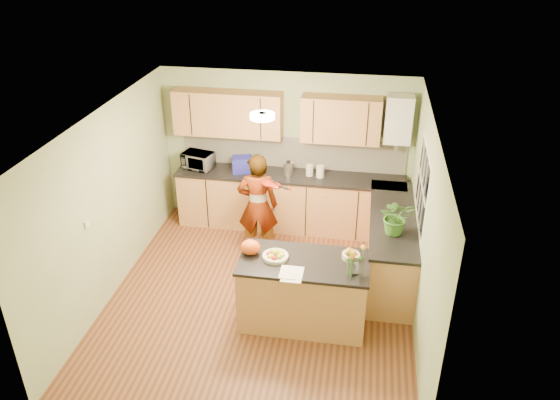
# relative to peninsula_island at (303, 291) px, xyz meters

# --- Properties ---
(floor) EXTENTS (4.50, 4.50, 0.00)m
(floor) POSITION_rel_peninsula_island_xyz_m (-0.62, 0.37, -0.45)
(floor) COLOR #542C18
(floor) RESTS_ON ground
(ceiling) EXTENTS (4.00, 4.50, 0.02)m
(ceiling) POSITION_rel_peninsula_island_xyz_m (-0.62, 0.37, 2.05)
(ceiling) COLOR silver
(ceiling) RESTS_ON wall_back
(wall_back) EXTENTS (4.00, 0.02, 2.50)m
(wall_back) POSITION_rel_peninsula_island_xyz_m (-0.62, 2.62, 0.80)
(wall_back) COLOR #8AA173
(wall_back) RESTS_ON floor
(wall_front) EXTENTS (4.00, 0.02, 2.50)m
(wall_front) POSITION_rel_peninsula_island_xyz_m (-0.62, -1.88, 0.80)
(wall_front) COLOR #8AA173
(wall_front) RESTS_ON floor
(wall_left) EXTENTS (0.02, 4.50, 2.50)m
(wall_left) POSITION_rel_peninsula_island_xyz_m (-2.62, 0.37, 0.80)
(wall_left) COLOR #8AA173
(wall_left) RESTS_ON floor
(wall_right) EXTENTS (0.02, 4.50, 2.50)m
(wall_right) POSITION_rel_peninsula_island_xyz_m (1.38, 0.37, 0.80)
(wall_right) COLOR #8AA173
(wall_right) RESTS_ON floor
(back_counter) EXTENTS (3.64, 0.62, 0.94)m
(back_counter) POSITION_rel_peninsula_island_xyz_m (-0.52, 2.32, 0.02)
(back_counter) COLOR #A67042
(back_counter) RESTS_ON floor
(right_counter) EXTENTS (0.62, 2.24, 0.94)m
(right_counter) POSITION_rel_peninsula_island_xyz_m (1.08, 1.22, 0.02)
(right_counter) COLOR #A67042
(right_counter) RESTS_ON floor
(splashback) EXTENTS (3.60, 0.02, 0.52)m
(splashback) POSITION_rel_peninsula_island_xyz_m (-0.52, 2.60, 0.75)
(splashback) COLOR beige
(splashback) RESTS_ON back_counter
(upper_cabinets) EXTENTS (3.20, 0.34, 0.70)m
(upper_cabinets) POSITION_rel_peninsula_island_xyz_m (-0.79, 2.45, 1.40)
(upper_cabinets) COLOR #A67042
(upper_cabinets) RESTS_ON wall_back
(boiler) EXTENTS (0.40, 0.30, 0.86)m
(boiler) POSITION_rel_peninsula_island_xyz_m (1.08, 2.46, 1.44)
(boiler) COLOR silver
(boiler) RESTS_ON wall_back
(window_right) EXTENTS (0.01, 1.30, 1.05)m
(window_right) POSITION_rel_peninsula_island_xyz_m (1.38, 0.97, 1.10)
(window_right) COLOR silver
(window_right) RESTS_ON wall_right
(light_switch) EXTENTS (0.02, 0.09, 0.09)m
(light_switch) POSITION_rel_peninsula_island_xyz_m (-2.60, -0.23, 0.85)
(light_switch) COLOR silver
(light_switch) RESTS_ON wall_left
(ceiling_lamp) EXTENTS (0.30, 0.30, 0.07)m
(ceiling_lamp) POSITION_rel_peninsula_island_xyz_m (-0.62, 0.67, 2.01)
(ceiling_lamp) COLOR #FFEABF
(ceiling_lamp) RESTS_ON ceiling
(peninsula_island) EXTENTS (1.57, 0.81, 0.90)m
(peninsula_island) POSITION_rel_peninsula_island_xyz_m (0.00, 0.00, 0.00)
(peninsula_island) COLOR #A67042
(peninsula_island) RESTS_ON floor
(fruit_dish) EXTENTS (0.31, 0.31, 0.11)m
(fruit_dish) POSITION_rel_peninsula_island_xyz_m (-0.35, 0.00, 0.50)
(fruit_dish) COLOR beige
(fruit_dish) RESTS_ON peninsula_island
(orange_bowl) EXTENTS (0.22, 0.22, 0.13)m
(orange_bowl) POSITION_rel_peninsula_island_xyz_m (0.55, 0.15, 0.50)
(orange_bowl) COLOR beige
(orange_bowl) RESTS_ON peninsula_island
(flower_vase) EXTENTS (0.23, 0.23, 0.43)m
(flower_vase) POSITION_rel_peninsula_island_xyz_m (0.60, -0.18, 0.74)
(flower_vase) COLOR silver
(flower_vase) RESTS_ON peninsula_island
(orange_bag) EXTENTS (0.27, 0.24, 0.18)m
(orange_bag) POSITION_rel_peninsula_island_xyz_m (-0.67, 0.05, 0.54)
(orange_bag) COLOR #E44E12
(orange_bag) RESTS_ON peninsula_island
(papers) EXTENTS (0.24, 0.33, 0.01)m
(papers) POSITION_rel_peninsula_island_xyz_m (-0.10, -0.30, 0.46)
(papers) COLOR white
(papers) RESTS_ON peninsula_island
(violinist) EXTENTS (0.63, 0.46, 1.62)m
(violinist) POSITION_rel_peninsula_island_xyz_m (-0.86, 1.45, 0.36)
(violinist) COLOR #DEA588
(violinist) RESTS_ON floor
(violin) EXTENTS (0.59, 0.51, 0.15)m
(violin) POSITION_rel_peninsula_island_xyz_m (-0.66, 1.23, 0.85)
(violin) COLOR #4C0C04
(violin) RESTS_ON violinist
(microwave) EXTENTS (0.54, 0.43, 0.26)m
(microwave) POSITION_rel_peninsula_island_xyz_m (-2.02, 2.33, 0.62)
(microwave) COLOR silver
(microwave) RESTS_ON back_counter
(blue_box) EXTENTS (0.36, 0.30, 0.25)m
(blue_box) POSITION_rel_peninsula_island_xyz_m (-1.28, 2.30, 0.61)
(blue_box) COLOR navy
(blue_box) RESTS_ON back_counter
(kettle) EXTENTS (0.15, 0.15, 0.28)m
(kettle) POSITION_rel_peninsula_island_xyz_m (-0.54, 2.31, 0.60)
(kettle) COLOR #B0B0B4
(kettle) RESTS_ON back_counter
(jar_cream) EXTENTS (0.15, 0.15, 0.18)m
(jar_cream) POSITION_rel_peninsula_island_xyz_m (-0.21, 2.34, 0.58)
(jar_cream) COLOR beige
(jar_cream) RESTS_ON back_counter
(jar_white) EXTENTS (0.16, 0.16, 0.19)m
(jar_white) POSITION_rel_peninsula_island_xyz_m (-0.04, 2.30, 0.58)
(jar_white) COLOR silver
(jar_white) RESTS_ON back_counter
(potted_plant) EXTENTS (0.47, 0.42, 0.49)m
(potted_plant) POSITION_rel_peninsula_island_xyz_m (1.08, 0.77, 0.73)
(potted_plant) COLOR #396F25
(potted_plant) RESTS_ON right_counter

